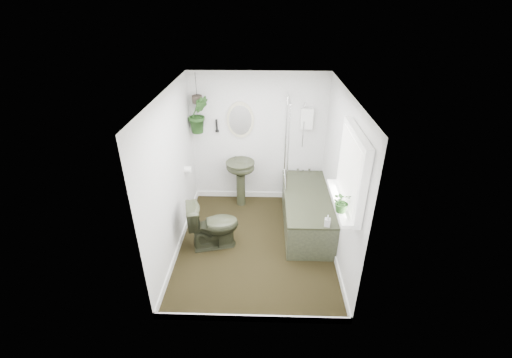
{
  "coord_description": "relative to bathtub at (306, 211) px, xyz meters",
  "views": [
    {
      "loc": [
        0.13,
        -4.09,
        3.36
      ],
      "look_at": [
        0.0,
        0.15,
        1.05
      ],
      "focal_mm": 24.0,
      "sensor_mm": 36.0,
      "label": 1
    }
  ],
  "objects": [
    {
      "name": "window_recess",
      "position": [
        0.29,
        -1.2,
        1.36
      ],
      "size": [
        0.08,
        1.0,
        0.9
      ],
      "primitive_type": "cube",
      "color": "white",
      "rests_on": "wall_right"
    },
    {
      "name": "oval_mirror",
      "position": [
        -1.1,
        0.87,
        1.21
      ],
      "size": [
        0.46,
        0.03,
        0.62
      ],
      "primitive_type": "ellipsoid",
      "color": "beige",
      "rests_on": "wall_back"
    },
    {
      "name": "window_blinds",
      "position": [
        0.24,
        -1.2,
        1.36
      ],
      "size": [
        0.01,
        0.86,
        0.76
      ],
      "primitive_type": "cube",
      "color": "white",
      "rests_on": "wall_right"
    },
    {
      "name": "skirting",
      "position": [
        -0.8,
        -0.5,
        -0.24
      ],
      "size": [
        2.3,
        2.8,
        0.1
      ],
      "primitive_type": "cube",
      "color": "white",
      "rests_on": "floor"
    },
    {
      "name": "wall_sconce",
      "position": [
        -1.5,
        0.86,
        1.11
      ],
      "size": [
        0.04,
        0.04,
        0.22
      ],
      "primitive_type": "cylinder",
      "color": "black",
      "rests_on": "wall_back"
    },
    {
      "name": "pedestal_sink",
      "position": [
        -1.1,
        0.64,
        0.13
      ],
      "size": [
        0.58,
        0.53,
        0.84
      ],
      "primitive_type": null,
      "rotation": [
        0.0,
        0.0,
        -0.24
      ],
      "color": "#2A2E1E",
      "rests_on": "floor"
    },
    {
      "name": "soap_bottle",
      "position": [
        0.18,
        -0.79,
        0.37
      ],
      "size": [
        0.09,
        0.09,
        0.17
      ],
      "primitive_type": "imported",
      "rotation": [
        0.0,
        0.0,
        -0.19
      ],
      "color": "black",
      "rests_on": "bathtub"
    },
    {
      "name": "wall_front",
      "position": [
        -0.8,
        -1.91,
        0.86
      ],
      "size": [
        2.3,
        0.02,
        2.3
      ],
      "primitive_type": "cube",
      "color": "silver",
      "rests_on": "ground"
    },
    {
      "name": "hanging_pot",
      "position": [
        -1.77,
        0.75,
        1.59
      ],
      "size": [
        0.16,
        0.16,
        0.12
      ],
      "primitive_type": "cylinder",
      "color": "#332B24",
      "rests_on": "ceiling"
    },
    {
      "name": "bathtub",
      "position": [
        0.0,
        0.0,
        0.0
      ],
      "size": [
        0.72,
        1.72,
        0.58
      ],
      "primitive_type": null,
      "color": "#2A2E1E",
      "rests_on": "floor"
    },
    {
      "name": "toilet_roll_holder",
      "position": [
        -1.9,
        0.2,
        0.61
      ],
      "size": [
        0.11,
        0.11,
        0.11
      ],
      "primitive_type": "cylinder",
      "rotation": [
        0.0,
        1.57,
        0.0
      ],
      "color": "white",
      "rests_on": "wall_left"
    },
    {
      "name": "window_sill",
      "position": [
        0.22,
        -1.2,
        0.94
      ],
      "size": [
        0.18,
        1.0,
        0.04
      ],
      "primitive_type": "cube",
      "color": "white",
      "rests_on": "wall_right"
    },
    {
      "name": "ceiling",
      "position": [
        -0.8,
        -0.5,
        2.02
      ],
      "size": [
        2.3,
        2.8,
        0.02
      ],
      "primitive_type": "cube",
      "color": "white",
      "rests_on": "ground"
    },
    {
      "name": "wall_left",
      "position": [
        -1.96,
        -0.5,
        0.86
      ],
      "size": [
        0.02,
        2.8,
        2.3
      ],
      "primitive_type": "cube",
      "color": "silver",
      "rests_on": "ground"
    },
    {
      "name": "floor",
      "position": [
        -0.8,
        -0.5,
        -0.3
      ],
      "size": [
        2.3,
        2.8,
        0.02
      ],
      "primitive_type": "cube",
      "color": "black",
      "rests_on": "ground"
    },
    {
      "name": "toilet",
      "position": [
        -1.42,
        -0.54,
        0.09
      ],
      "size": [
        0.82,
        0.59,
        0.75
      ],
      "primitive_type": "imported",
      "rotation": [
        0.0,
        0.0,
        1.82
      ],
      "color": "#2A2E1E",
      "rests_on": "floor"
    },
    {
      "name": "shower_box",
      "position": [
        0.0,
        0.84,
        1.26
      ],
      "size": [
        0.2,
        0.1,
        0.35
      ],
      "primitive_type": "cube",
      "color": "white",
      "rests_on": "wall_back"
    },
    {
      "name": "wall_back",
      "position": [
        -0.8,
        0.91,
        0.86
      ],
      "size": [
        2.3,
        0.02,
        2.3
      ],
      "primitive_type": "cube",
      "color": "silver",
      "rests_on": "ground"
    },
    {
      "name": "sill_plant",
      "position": [
        0.17,
        -1.43,
        1.08
      ],
      "size": [
        0.26,
        0.24,
        0.24
      ],
      "primitive_type": "imported",
      "rotation": [
        0.0,
        0.0,
        0.23
      ],
      "color": "black",
      "rests_on": "window_sill"
    },
    {
      "name": "bath_screen",
      "position": [
        -0.33,
        0.49,
        0.99
      ],
      "size": [
        0.04,
        0.72,
        1.4
      ],
      "primitive_type": null,
      "color": "silver",
      "rests_on": "bathtub"
    },
    {
      "name": "wall_right",
      "position": [
        0.36,
        -0.5,
        0.86
      ],
      "size": [
        0.02,
        2.8,
        2.3
      ],
      "primitive_type": "cube",
      "color": "silver",
      "rests_on": "ground"
    },
    {
      "name": "hanging_plant",
      "position": [
        -1.77,
        0.75,
        1.34
      ],
      "size": [
        0.42,
        0.38,
        0.62
      ],
      "primitive_type": "imported",
      "rotation": [
        0.0,
        0.0,
        0.39
      ],
      "color": "black",
      "rests_on": "ceiling"
    }
  ]
}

